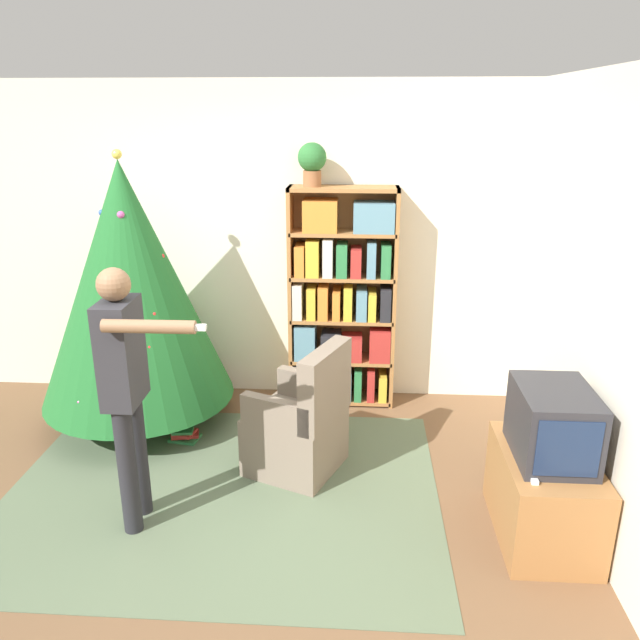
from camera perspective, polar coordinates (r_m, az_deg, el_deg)
ground_plane at (r=3.88m, az=-9.60°, el=-19.30°), size 14.00×14.00×0.00m
wall_back at (r=5.25m, az=-5.21°, el=6.88°), size 8.00×0.10×2.60m
area_rug at (r=4.27m, az=-8.87°, el=-15.18°), size 2.80×2.18×0.01m
bookshelf at (r=5.08m, az=1.97°, el=1.76°), size 0.86×0.29×1.81m
tv_stand at (r=3.95m, az=19.74°, el=-14.86°), size 0.50×0.81×0.52m
television at (r=3.72m, az=20.53°, el=-8.89°), size 0.40×0.55×0.41m
game_remote at (r=3.57m, az=18.86°, el=-13.43°), size 0.04×0.12×0.02m
christmas_tree at (r=4.87m, az=-16.98°, el=3.11°), size 1.46×1.46×2.11m
armchair at (r=4.30m, az=-1.80°, el=-9.73°), size 0.74×0.74×0.92m
standing_person at (r=3.67m, az=-17.35°, el=-5.24°), size 0.63×0.47×1.58m
potted_plant at (r=4.89m, az=-0.73°, el=14.32°), size 0.22×0.22×0.33m
book_pile_near_tree at (r=4.89m, az=-12.28°, el=-10.16°), size 0.23×0.20×0.09m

